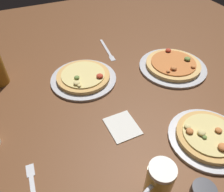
% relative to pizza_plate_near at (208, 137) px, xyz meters
% --- Properties ---
extents(ground_plane, '(2.40, 2.40, 0.03)m').
position_rel_pizza_plate_near_xyz_m(ground_plane, '(-0.23, 0.33, -0.03)').
color(ground_plane, brown).
extents(pizza_plate_near, '(0.28, 0.28, 0.05)m').
position_rel_pizza_plate_near_xyz_m(pizza_plate_near, '(0.00, 0.00, 0.00)').
color(pizza_plate_near, '#B2B2B7').
rests_on(pizza_plate_near, ground_plane).
extents(pizza_plate_far, '(0.33, 0.33, 0.05)m').
position_rel_pizza_plate_near_xyz_m(pizza_plate_far, '(0.14, 0.41, -0.00)').
color(pizza_plate_far, '#B2B2B7').
rests_on(pizza_plate_far, ground_plane).
extents(pizza_plate_side, '(0.30, 0.30, 0.05)m').
position_rel_pizza_plate_near_xyz_m(pizza_plate_side, '(-0.29, 0.50, -0.00)').
color(pizza_plate_side, '#B2B2B7').
rests_on(pizza_plate_side, ground_plane).
extents(beer_mug_amber, '(0.13, 0.08, 0.14)m').
position_rel_pizza_plate_near_xyz_m(beer_mug_amber, '(-0.27, -0.09, 0.05)').
color(beer_mug_amber, gold).
rests_on(beer_mug_amber, ground_plane).
extents(ramekin_butter, '(0.07, 0.07, 0.04)m').
position_rel_pizza_plate_near_xyz_m(ramekin_butter, '(-0.15, -0.15, 0.00)').
color(ramekin_butter, '#333338').
rests_on(ramekin_butter, ground_plane).
extents(napkin_folded, '(0.11, 0.13, 0.01)m').
position_rel_pizza_plate_near_xyz_m(napkin_folded, '(-0.25, 0.18, -0.01)').
color(napkin_folded, silver).
rests_on(napkin_folded, ground_plane).
extents(fork_spare, '(0.04, 0.23, 0.01)m').
position_rel_pizza_plate_near_xyz_m(fork_spare, '(-0.09, 0.70, -0.01)').
color(fork_spare, silver).
rests_on(fork_spare, ground_plane).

